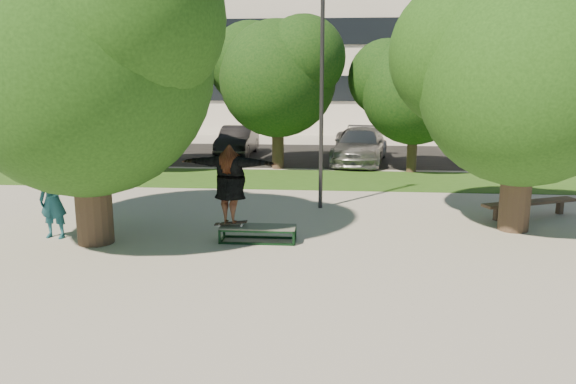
# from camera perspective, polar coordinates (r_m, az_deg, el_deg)

# --- Properties ---
(ground) EXTENTS (120.00, 120.00, 0.00)m
(ground) POSITION_cam_1_polar(r_m,az_deg,el_deg) (12.10, -2.19, -7.05)
(ground) COLOR #9A978E
(ground) RESTS_ON ground
(grass_strip) EXTENTS (30.00, 4.00, 0.02)m
(grass_strip) POSITION_cam_1_polar(r_m,az_deg,el_deg) (21.22, 3.66, 1.27)
(grass_strip) COLOR #214814
(grass_strip) RESTS_ON ground
(asphalt_strip) EXTENTS (40.00, 8.00, 0.01)m
(asphalt_strip) POSITION_cam_1_polar(r_m,az_deg,el_deg) (27.67, 1.90, 3.78)
(asphalt_strip) COLOR black
(asphalt_strip) RESTS_ON ground
(tree_left) EXTENTS (6.96, 5.95, 7.12)m
(tree_left) POSITION_cam_1_polar(r_m,az_deg,el_deg) (13.71, -20.35, 13.25)
(tree_left) COLOR #38281E
(tree_left) RESTS_ON ground
(tree_right) EXTENTS (6.24, 5.33, 6.51)m
(tree_right) POSITION_cam_1_polar(r_m,az_deg,el_deg) (15.11, 22.66, 11.65)
(tree_right) COLOR #38281E
(tree_right) RESTS_ON ground
(bg_tree_left) EXTENTS (5.28, 4.51, 5.77)m
(bg_tree_left) POSITION_cam_1_polar(r_m,az_deg,el_deg) (23.81, -15.02, 11.07)
(bg_tree_left) COLOR #38281E
(bg_tree_left) RESTS_ON ground
(bg_tree_mid) EXTENTS (5.76, 4.92, 6.24)m
(bg_tree_mid) POSITION_cam_1_polar(r_m,az_deg,el_deg) (23.56, -1.23, 12.15)
(bg_tree_mid) COLOR #38281E
(bg_tree_mid) RESTS_ON ground
(bg_tree_right) EXTENTS (5.04, 4.31, 5.43)m
(bg_tree_right) POSITION_cam_1_polar(r_m,az_deg,el_deg) (23.12, 12.58, 10.57)
(bg_tree_right) COLOR #38281E
(bg_tree_right) RESTS_ON ground
(lamppost) EXTENTS (0.25, 0.15, 6.11)m
(lamppost) POSITION_cam_1_polar(r_m,az_deg,el_deg) (16.37, 3.43, 9.18)
(lamppost) COLOR #2D2D30
(lamppost) RESTS_ON ground
(office_building) EXTENTS (30.00, 14.12, 16.00)m
(office_building) POSITION_cam_1_polar(r_m,az_deg,el_deg) (43.65, 0.40, 17.31)
(office_building) COLOR silver
(office_building) RESTS_ON ground
(grind_box) EXTENTS (1.80, 0.60, 0.38)m
(grind_box) POSITION_cam_1_polar(r_m,az_deg,el_deg) (13.44, -3.07, -4.26)
(grind_box) COLOR black
(grind_box) RESTS_ON ground
(skater_rig) EXTENTS (2.38, 1.00, 1.96)m
(skater_rig) POSITION_cam_1_polar(r_m,az_deg,el_deg) (13.26, -5.91, 0.82)
(skater_rig) COLOR white
(skater_rig) RESTS_ON grind_box
(bystander) EXTENTS (0.73, 0.51, 1.90)m
(bystander) POSITION_cam_1_polar(r_m,az_deg,el_deg) (14.69, -22.75, -0.72)
(bystander) COLOR #174A58
(bystander) RESTS_ON ground
(bench) EXTENTS (2.88, 1.58, 0.46)m
(bench) POSITION_cam_1_polar(r_m,az_deg,el_deg) (17.03, 23.35, -1.10)
(bench) COLOR #4E3D2F
(bench) RESTS_ON ground
(car_silver_a) EXTENTS (1.69, 3.91, 1.31)m
(car_silver_a) POSITION_cam_1_polar(r_m,az_deg,el_deg) (29.71, -14.48, 5.24)
(car_silver_a) COLOR #B6B5BA
(car_silver_a) RESTS_ON asphalt_strip
(car_dark) EXTENTS (1.55, 4.35, 1.43)m
(car_dark) POSITION_cam_1_polar(r_m,az_deg,el_deg) (27.49, -5.17, 5.18)
(car_dark) COLOR black
(car_dark) RESTS_ON asphalt_strip
(car_grey) EXTENTS (2.18, 4.68, 1.30)m
(car_grey) POSITION_cam_1_polar(r_m,az_deg,el_deg) (27.68, 7.12, 5.05)
(car_grey) COLOR #4F4F53
(car_grey) RESTS_ON asphalt_strip
(car_silver_b) EXTENTS (2.93, 5.52, 1.52)m
(car_silver_b) POSITION_cam_1_polar(r_m,az_deg,el_deg) (25.41, 7.34, 4.68)
(car_silver_b) COLOR #9E9EA2
(car_silver_b) RESTS_ON asphalt_strip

